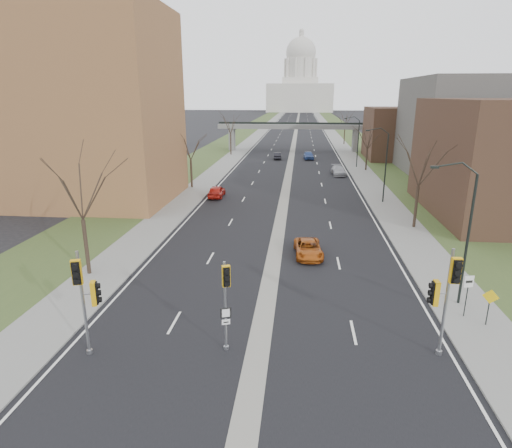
% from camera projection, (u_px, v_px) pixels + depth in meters
% --- Properties ---
extents(ground, '(700.00, 700.00, 0.00)m').
position_uv_depth(ground, '(258.00, 348.00, 21.84)').
color(ground, black).
rests_on(ground, ground).
extents(road_surface, '(20.00, 600.00, 0.01)m').
position_uv_depth(road_surface, '(296.00, 128.00, 164.61)').
color(road_surface, black).
rests_on(road_surface, ground).
extents(median_strip, '(1.20, 600.00, 0.02)m').
position_uv_depth(median_strip, '(296.00, 128.00, 164.61)').
color(median_strip, gray).
rests_on(median_strip, ground).
extents(sidewalk_right, '(4.00, 600.00, 0.12)m').
position_uv_depth(sidewalk_right, '(328.00, 128.00, 163.41)').
color(sidewalk_right, gray).
rests_on(sidewalk_right, ground).
extents(sidewalk_left, '(4.00, 600.00, 0.12)m').
position_uv_depth(sidewalk_left, '(265.00, 128.00, 165.78)').
color(sidewalk_left, gray).
rests_on(sidewalk_left, ground).
extents(grass_verge_right, '(8.00, 600.00, 0.10)m').
position_uv_depth(grass_verge_right, '(344.00, 128.00, 162.82)').
color(grass_verge_right, '#30451F').
rests_on(grass_verge_right, ground).
extents(grass_verge_left, '(8.00, 600.00, 0.10)m').
position_uv_depth(grass_verge_left, '(250.00, 128.00, 166.38)').
color(grass_verge_left, '#30451F').
rests_on(grass_verge_left, ground).
extents(apartment_building, '(25.00, 16.00, 22.00)m').
position_uv_depth(apartment_building, '(62.00, 107.00, 49.77)').
color(apartment_building, olive).
rests_on(apartment_building, ground).
extents(commercial_block_mid, '(18.00, 22.00, 15.00)m').
position_uv_depth(commercial_block_mid, '(470.00, 128.00, 66.39)').
color(commercial_block_mid, '#5B5953').
rests_on(commercial_block_mid, ground).
extents(commercial_block_far, '(14.00, 14.00, 10.00)m').
position_uv_depth(commercial_block_far, '(403.00, 133.00, 84.84)').
color(commercial_block_far, '#442A20').
rests_on(commercial_block_far, ground).
extents(pedestrian_bridge, '(34.00, 3.00, 6.45)m').
position_uv_depth(pedestrian_bridge, '(293.00, 129.00, 96.58)').
color(pedestrian_bridge, slate).
rests_on(pedestrian_bridge, ground).
extents(capitol, '(48.00, 42.00, 55.75)m').
position_uv_depth(capitol, '(300.00, 86.00, 321.02)').
color(capitol, silver).
rests_on(capitol, ground).
extents(streetlight_near, '(2.61, 0.20, 8.70)m').
position_uv_depth(streetlight_near, '(460.00, 194.00, 24.45)').
color(streetlight_near, black).
rests_on(streetlight_near, sidewalk_right).
extents(streetlight_mid, '(2.61, 0.20, 8.70)m').
position_uv_depth(streetlight_mid, '(381.00, 144.00, 49.19)').
color(streetlight_mid, black).
rests_on(streetlight_mid, sidewalk_right).
extents(streetlight_far, '(2.61, 0.20, 8.70)m').
position_uv_depth(streetlight_far, '(354.00, 127.00, 73.94)').
color(streetlight_far, black).
rests_on(streetlight_far, sidewalk_right).
extents(tree_left_a, '(7.20, 7.20, 9.40)m').
position_uv_depth(tree_left_a, '(79.00, 184.00, 28.81)').
color(tree_left_a, '#382B21').
rests_on(tree_left_a, sidewalk_left).
extents(tree_left_b, '(6.75, 6.75, 8.81)m').
position_uv_depth(tree_left_b, '(190.00, 143.00, 57.48)').
color(tree_left_b, '#382B21').
rests_on(tree_left_b, sidewalk_left).
extents(tree_left_c, '(7.65, 7.65, 9.99)m').
position_uv_depth(tree_left_c, '(230.00, 121.00, 89.61)').
color(tree_left_c, '#382B21').
rests_on(tree_left_c, sidewalk_left).
extents(tree_right_a, '(7.20, 7.20, 9.40)m').
position_uv_depth(tree_right_a, '(421.00, 160.00, 39.57)').
color(tree_right_a, '#382B21').
rests_on(tree_right_a, sidewalk_right).
extents(tree_right_b, '(6.30, 6.30, 8.22)m').
position_uv_depth(tree_right_b, '(368.00, 136.00, 71.22)').
color(tree_right_b, '#382B21').
rests_on(tree_right_b, sidewalk_right).
extents(tree_right_c, '(7.65, 7.65, 9.99)m').
position_uv_depth(tree_right_c, '(346.00, 117.00, 108.93)').
color(tree_right_c, '#382B21').
rests_on(tree_right_c, sidewalk_right).
extents(signal_pole_left, '(0.91, 1.20, 5.46)m').
position_uv_depth(signal_pole_left, '(85.00, 290.00, 20.20)').
color(signal_pole_left, gray).
rests_on(signal_pole_left, ground).
extents(signal_pole_median, '(0.67, 0.80, 4.78)m').
position_uv_depth(signal_pole_median, '(226.00, 292.00, 20.53)').
color(signal_pole_median, gray).
rests_on(signal_pole_median, ground).
extents(signal_pole_right, '(1.02, 0.98, 5.60)m').
position_uv_depth(signal_pole_right, '(445.00, 289.00, 20.07)').
color(signal_pole_right, gray).
rests_on(signal_pole_right, ground).
extents(speed_limit_sign, '(0.54, 0.15, 2.54)m').
position_uv_depth(speed_limit_sign, '(468.00, 289.00, 24.23)').
color(speed_limit_sign, black).
rests_on(speed_limit_sign, sidewalk_right).
extents(warning_sign, '(0.78, 0.38, 2.16)m').
position_uv_depth(warning_sign, '(489.00, 302.00, 23.42)').
color(warning_sign, black).
rests_on(warning_sign, sidewalk_right).
extents(car_left_near, '(1.85, 4.44, 1.50)m').
position_uv_depth(car_left_near, '(217.00, 191.00, 53.75)').
color(car_left_near, '#B01D14').
rests_on(car_left_near, ground).
extents(car_left_far, '(1.69, 4.14, 1.34)m').
position_uv_depth(car_left_far, '(277.00, 156.00, 85.57)').
color(car_left_far, black).
rests_on(car_left_far, ground).
extents(car_right_near, '(2.46, 4.69, 1.26)m').
position_uv_depth(car_right_near, '(308.00, 249.00, 34.12)').
color(car_right_near, '#A44911').
rests_on(car_right_near, ground).
extents(car_right_mid, '(2.36, 5.11, 1.45)m').
position_uv_depth(car_right_mid, '(338.00, 171.00, 68.61)').
color(car_right_mid, '#97989E').
rests_on(car_right_mid, ground).
extents(car_right_far, '(2.21, 4.72, 1.56)m').
position_uv_depth(car_right_far, '(309.00, 155.00, 85.30)').
color(car_right_far, navy).
rests_on(car_right_far, ground).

